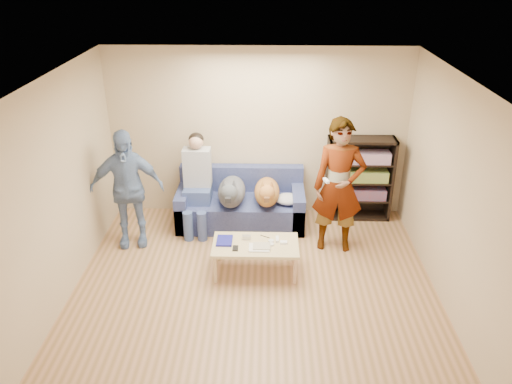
{
  "coord_description": "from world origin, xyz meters",
  "views": [
    {
      "loc": [
        0.14,
        -4.66,
        3.8
      ],
      "look_at": [
        0.0,
        1.2,
        0.95
      ],
      "focal_mm": 35.0,
      "sensor_mm": 36.0,
      "label": 1
    }
  ],
  "objects_px": {
    "notebook_blue": "(225,241)",
    "camera_silver": "(246,237)",
    "person_standing_left": "(127,189)",
    "dog_tan": "(267,192)",
    "bookshelf": "(359,177)",
    "sofa": "(241,206)",
    "coffee_table": "(255,247)",
    "dog_gray": "(231,192)",
    "person_seated": "(197,179)",
    "person_standing_right": "(339,186)"
  },
  "relations": [
    {
      "from": "dog_gray",
      "to": "person_standing_right",
      "type": "bearing_deg",
      "value": -16.06
    },
    {
      "from": "person_seated",
      "to": "notebook_blue",
      "type": "bearing_deg",
      "value": -66.9
    },
    {
      "from": "person_seated",
      "to": "dog_gray",
      "type": "height_order",
      "value": "person_seated"
    },
    {
      "from": "person_standing_left",
      "to": "dog_tan",
      "type": "xyz_separation_m",
      "value": [
        1.92,
        0.42,
        -0.24
      ]
    },
    {
      "from": "dog_gray",
      "to": "person_standing_left",
      "type": "bearing_deg",
      "value": -164.75
    },
    {
      "from": "notebook_blue",
      "to": "dog_gray",
      "type": "bearing_deg",
      "value": 88.85
    },
    {
      "from": "dog_gray",
      "to": "dog_tan",
      "type": "distance_m",
      "value": 0.52
    },
    {
      "from": "notebook_blue",
      "to": "person_standing_left",
      "type": "bearing_deg",
      "value": 155.38
    },
    {
      "from": "coffee_table",
      "to": "person_standing_right",
      "type": "bearing_deg",
      "value": 30.1
    },
    {
      "from": "person_standing_left",
      "to": "person_seated",
      "type": "relative_size",
      "value": 1.16
    },
    {
      "from": "person_standing_left",
      "to": "bookshelf",
      "type": "bearing_deg",
      "value": 5.21
    },
    {
      "from": "person_standing_right",
      "to": "camera_silver",
      "type": "relative_size",
      "value": 17.15
    },
    {
      "from": "person_standing_left",
      "to": "dog_gray",
      "type": "height_order",
      "value": "person_standing_left"
    },
    {
      "from": "person_standing_left",
      "to": "bookshelf",
      "type": "relative_size",
      "value": 1.31
    },
    {
      "from": "dog_tan",
      "to": "camera_silver",
      "type": "bearing_deg",
      "value": -104.81
    },
    {
      "from": "sofa",
      "to": "notebook_blue",
      "type": "bearing_deg",
      "value": -96.55
    },
    {
      "from": "coffee_table",
      "to": "bookshelf",
      "type": "height_order",
      "value": "bookshelf"
    },
    {
      "from": "bookshelf",
      "to": "notebook_blue",
      "type": "bearing_deg",
      "value": -142.24
    },
    {
      "from": "camera_silver",
      "to": "bookshelf",
      "type": "relative_size",
      "value": 0.08
    },
    {
      "from": "sofa",
      "to": "dog_tan",
      "type": "bearing_deg",
      "value": -29.53
    },
    {
      "from": "coffee_table",
      "to": "bookshelf",
      "type": "xyz_separation_m",
      "value": [
        1.55,
        1.56,
        0.31
      ]
    },
    {
      "from": "notebook_blue",
      "to": "camera_silver",
      "type": "relative_size",
      "value": 2.36
    },
    {
      "from": "person_standing_right",
      "to": "dog_tan",
      "type": "bearing_deg",
      "value": 158.28
    },
    {
      "from": "coffee_table",
      "to": "bookshelf",
      "type": "relative_size",
      "value": 0.85
    },
    {
      "from": "camera_silver",
      "to": "coffee_table",
      "type": "xyz_separation_m",
      "value": [
        0.12,
        -0.12,
        -0.07
      ]
    },
    {
      "from": "person_standing_left",
      "to": "sofa",
      "type": "relative_size",
      "value": 0.9
    },
    {
      "from": "person_standing_left",
      "to": "dog_tan",
      "type": "relative_size",
      "value": 1.49
    },
    {
      "from": "camera_silver",
      "to": "dog_tan",
      "type": "bearing_deg",
      "value": 75.19
    },
    {
      "from": "sofa",
      "to": "bookshelf",
      "type": "relative_size",
      "value": 1.46
    },
    {
      "from": "person_seated",
      "to": "dog_tan",
      "type": "height_order",
      "value": "person_seated"
    },
    {
      "from": "coffee_table",
      "to": "bookshelf",
      "type": "distance_m",
      "value": 2.22
    },
    {
      "from": "person_standing_right",
      "to": "coffee_table",
      "type": "xyz_separation_m",
      "value": [
        -1.1,
        -0.64,
        -0.57
      ]
    },
    {
      "from": "person_seated",
      "to": "coffee_table",
      "type": "bearing_deg",
      "value": -53.39
    },
    {
      "from": "notebook_blue",
      "to": "bookshelf",
      "type": "relative_size",
      "value": 0.2
    },
    {
      "from": "person_standing_right",
      "to": "person_seated",
      "type": "relative_size",
      "value": 1.28
    },
    {
      "from": "notebook_blue",
      "to": "coffee_table",
      "type": "xyz_separation_m",
      "value": [
        0.4,
        -0.05,
        -0.06
      ]
    },
    {
      "from": "person_standing_left",
      "to": "sofa",
      "type": "xyz_separation_m",
      "value": [
        1.53,
        0.64,
        -0.57
      ]
    },
    {
      "from": "notebook_blue",
      "to": "dog_tan",
      "type": "distance_m",
      "value": 1.2
    },
    {
      "from": "camera_silver",
      "to": "dog_tan",
      "type": "distance_m",
      "value": 1.03
    },
    {
      "from": "person_standing_right",
      "to": "coffee_table",
      "type": "bearing_deg",
      "value": -146.04
    },
    {
      "from": "dog_tan",
      "to": "bookshelf",
      "type": "bearing_deg",
      "value": 17.97
    },
    {
      "from": "notebook_blue",
      "to": "sofa",
      "type": "relative_size",
      "value": 0.14
    },
    {
      "from": "notebook_blue",
      "to": "person_seated",
      "type": "distance_m",
      "value": 1.29
    },
    {
      "from": "dog_gray",
      "to": "bookshelf",
      "type": "distance_m",
      "value": 1.99
    },
    {
      "from": "sofa",
      "to": "dog_tan",
      "type": "height_order",
      "value": "dog_tan"
    },
    {
      "from": "sofa",
      "to": "person_standing_right",
      "type": "bearing_deg",
      "value": -26.76
    },
    {
      "from": "bookshelf",
      "to": "camera_silver",
      "type": "bearing_deg",
      "value": -139.22
    },
    {
      "from": "dog_tan",
      "to": "person_standing_left",
      "type": "bearing_deg",
      "value": -167.75
    },
    {
      "from": "dog_tan",
      "to": "bookshelf",
      "type": "relative_size",
      "value": 0.88
    },
    {
      "from": "notebook_blue",
      "to": "bookshelf",
      "type": "xyz_separation_m",
      "value": [
        1.95,
        1.51,
        0.25
      ]
    }
  ]
}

